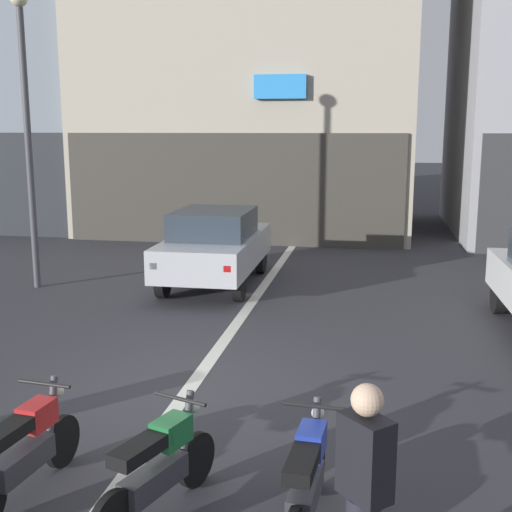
# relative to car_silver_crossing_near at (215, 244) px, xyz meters

# --- Properties ---
(ground_plane) EXTENTS (120.00, 120.00, 0.00)m
(ground_plane) POSITION_rel_car_silver_crossing_near_xyz_m (1.04, -5.71, -0.89)
(ground_plane) COLOR #333338
(lane_centre_line) EXTENTS (0.20, 18.00, 0.01)m
(lane_centre_line) POSITION_rel_car_silver_crossing_near_xyz_m (1.04, 0.29, -0.88)
(lane_centre_line) COLOR silver
(lane_centre_line) RESTS_ON ground
(car_silver_crossing_near) EXTENTS (1.79, 4.11, 1.64)m
(car_silver_crossing_near) POSITION_rel_car_silver_crossing_near_xyz_m (0.00, 0.00, 0.00)
(car_silver_crossing_near) COLOR black
(car_silver_crossing_near) RESTS_ON ground
(car_blue_down_street) EXTENTS (2.06, 4.22, 1.64)m
(car_blue_down_street) POSITION_rel_car_silver_crossing_near_xyz_m (2.30, 7.75, 0.00)
(car_blue_down_street) COLOR black
(car_blue_down_street) RESTS_ON ground
(street_lamp) EXTENTS (0.36, 0.36, 6.03)m
(street_lamp) POSITION_rel_car_silver_crossing_near_xyz_m (-3.69, -0.87, 2.84)
(street_lamp) COLOR #47474C
(street_lamp) RESTS_ON ground
(motorcycle_red_row_leftmost) EXTENTS (0.55, 1.67, 0.98)m
(motorcycle_red_row_leftmost) POSITION_rel_car_silver_crossing_near_xyz_m (0.28, -8.34, -0.43)
(motorcycle_red_row_leftmost) COLOR black
(motorcycle_red_row_leftmost) RESTS_ON ground
(motorcycle_green_row_left_mid) EXTENTS (0.69, 1.60, 0.98)m
(motorcycle_green_row_left_mid) POSITION_rel_car_silver_crossing_near_xyz_m (1.57, -8.44, -0.43)
(motorcycle_green_row_left_mid) COLOR black
(motorcycle_green_row_left_mid) RESTS_ON ground
(motorcycle_blue_row_centre) EXTENTS (0.55, 1.67, 0.98)m
(motorcycle_blue_row_centre) POSITION_rel_car_silver_crossing_near_xyz_m (2.85, -8.40, -0.43)
(motorcycle_blue_row_centre) COLOR black
(motorcycle_blue_row_centre) RESTS_ON ground
(person_by_motorcycles) EXTENTS (0.41, 0.41, 1.67)m
(person_by_motorcycles) POSITION_rel_car_silver_crossing_near_xyz_m (3.32, -9.27, -0.03)
(person_by_motorcycles) COLOR #23232D
(person_by_motorcycles) RESTS_ON ground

